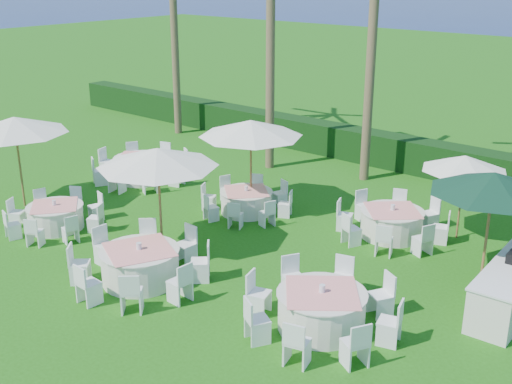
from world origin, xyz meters
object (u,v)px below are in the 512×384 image
at_px(umbrella_a, 15,125).
at_px(umbrella_c, 251,128).
at_px(banquet_table_f, 392,222).
at_px(banquet_table_b, 140,264).
at_px(banquet_table_c, 321,309).
at_px(umbrella_d, 465,163).
at_px(banquet_table_a, 56,216).
at_px(umbrella_green, 494,183).
at_px(banquet_table_e, 246,201).
at_px(banquet_table_d, 141,168).
at_px(umbrella_b, 158,157).

relative_size(umbrella_a, umbrella_c, 1.01).
relative_size(banquet_table_f, umbrella_a, 0.95).
distance_m(banquet_table_b, banquet_table_c, 4.62).
bearing_deg(umbrella_c, umbrella_d, 18.57).
relative_size(banquet_table_b, banquet_table_f, 1.10).
relative_size(banquet_table_a, umbrella_green, 0.97).
relative_size(umbrella_c, umbrella_d, 1.32).
xyz_separation_m(umbrella_d, umbrella_green, (1.61, -2.39, 0.42)).
bearing_deg(banquet_table_e, banquet_table_c, -36.10).
relative_size(umbrella_a, umbrella_green, 1.11).
relative_size(banquet_table_a, banquet_table_d, 0.84).
bearing_deg(banquet_table_a, banquet_table_b, -7.69).
distance_m(banquet_table_e, umbrella_a, 7.35).
xyz_separation_m(banquet_table_c, umbrella_b, (-5.43, 0.50, 2.13)).
xyz_separation_m(banquet_table_b, banquet_table_f, (3.31, 6.26, -0.03)).
xyz_separation_m(umbrella_b, umbrella_c, (-0.14, 3.84, 0.00)).
height_order(banquet_table_b, banquet_table_d, banquet_table_d).
height_order(banquet_table_e, umbrella_d, umbrella_d).
bearing_deg(umbrella_a, banquet_table_f, 27.82).
relative_size(banquet_table_c, umbrella_d, 1.38).
height_order(banquet_table_a, umbrella_green, umbrella_green).
relative_size(banquet_table_b, umbrella_c, 1.06).
bearing_deg(umbrella_b, umbrella_d, 45.49).
distance_m(banquet_table_e, banquet_table_f, 4.45).
distance_m(banquet_table_c, umbrella_a, 11.40).
relative_size(umbrella_a, umbrella_b, 1.02).
bearing_deg(banquet_table_a, banquet_table_e, 52.41).
bearing_deg(banquet_table_a, banquet_table_d, 108.37).
bearing_deg(umbrella_c, banquet_table_f, 11.47).
bearing_deg(banquet_table_e, umbrella_b, -89.46).
xyz_separation_m(banquet_table_f, umbrella_c, (-4.38, -0.89, 2.16)).
height_order(banquet_table_b, umbrella_d, umbrella_d).
bearing_deg(banquet_table_f, banquet_table_a, -143.58).
bearing_deg(banquet_table_d, banquet_table_f, 7.44).
height_order(banquet_table_d, umbrella_a, umbrella_a).
relative_size(umbrella_b, umbrella_green, 1.09).
bearing_deg(banquet_table_e, umbrella_green, -0.60).
bearing_deg(umbrella_c, banquet_table_d, -176.32).
bearing_deg(banquet_table_c, banquet_table_f, 102.89).
bearing_deg(umbrella_a, banquet_table_c, 0.25).
bearing_deg(umbrella_green, banquet_table_c, -115.67).
height_order(umbrella_b, umbrella_d, umbrella_b).
relative_size(banquet_table_e, umbrella_d, 1.15).
bearing_deg(banquet_table_f, umbrella_d, 36.29).
height_order(banquet_table_e, umbrella_a, umbrella_a).
xyz_separation_m(banquet_table_b, banquet_table_e, (-0.96, 5.02, -0.07)).
relative_size(banquet_table_d, umbrella_green, 1.16).
relative_size(banquet_table_b, umbrella_a, 1.04).
height_order(banquet_table_d, banquet_table_f, banquet_table_d).
bearing_deg(banquet_table_b, banquet_table_c, 12.94).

